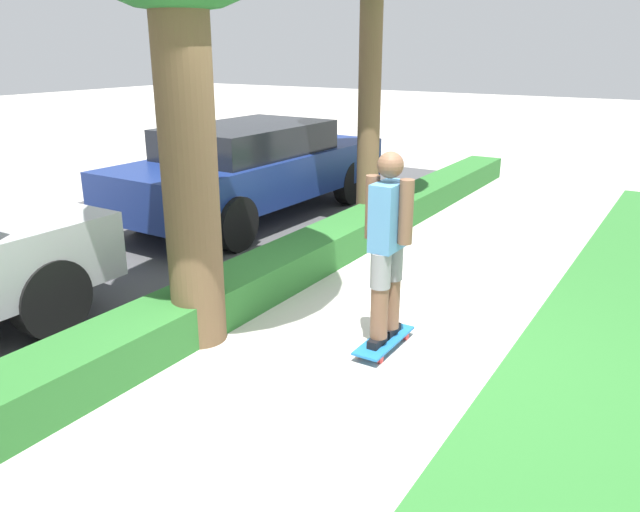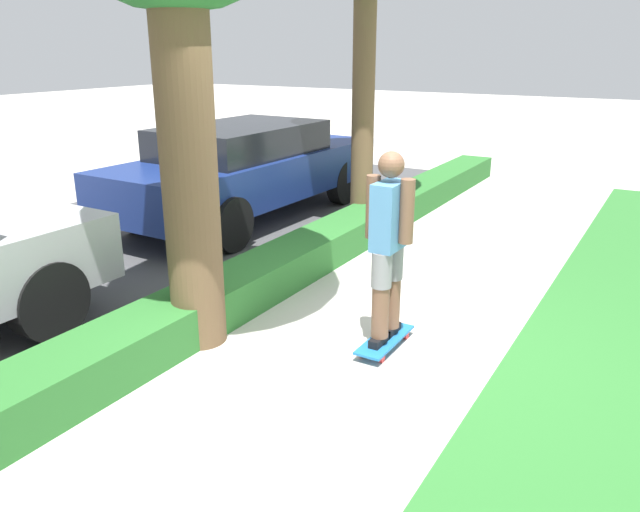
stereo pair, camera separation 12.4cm
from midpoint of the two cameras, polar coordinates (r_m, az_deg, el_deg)
The scene contains 6 objects.
ground_plane at distance 5.53m, azimuth 5.93°, elevation -8.37°, with size 60.00×60.00×0.00m, color #BCB7AD.
street_asphalt at distance 8.12m, azimuth -21.69°, elevation -0.64°, with size 15.93×5.00×0.01m.
hedge_row at distance 6.24m, azimuth -7.31°, elevation -3.23°, with size 15.93×0.60×0.39m.
skateboard at distance 5.50m, azimuth 6.53°, elevation -7.72°, with size 0.75×0.24×0.09m.
skater_person at distance 5.17m, azimuth 6.89°, elevation 1.11°, with size 0.49×0.42×1.63m.
parked_car_middle at distance 9.50m, azimuth -5.76°, elevation 8.08°, with size 4.82×1.89×1.42m.
Camera 1 is at (-4.43, -2.16, 2.51)m, focal length 35.00 mm.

